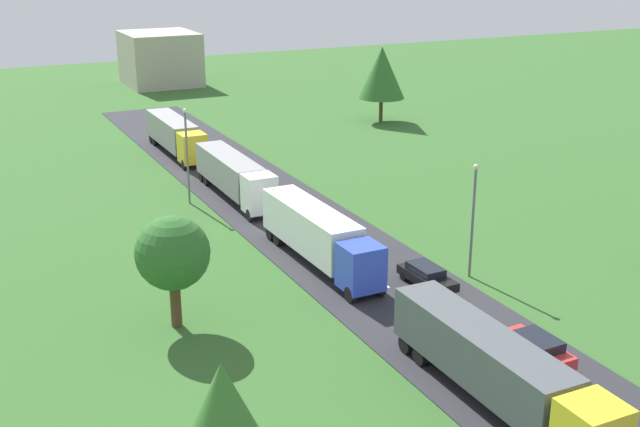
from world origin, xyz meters
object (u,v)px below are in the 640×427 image
at_px(tree_pine, 173,254).
at_px(distant_building, 160,59).
at_px(truck_second, 318,234).
at_px(lamppost_third, 187,151).
at_px(lamppost_second, 473,215).
at_px(car_second, 536,348).
at_px(car_third, 427,276).
at_px(truck_third, 234,175).
at_px(truck_fourth, 175,134).
at_px(truck_lead, 496,367).
at_px(tree_birch, 382,73).

distance_m(tree_pine, distant_building, 83.40).
bearing_deg(truck_second, tree_pine, -157.48).
bearing_deg(lamppost_third, lamppost_second, -62.94).
height_order(car_second, tree_pine, tree_pine).
bearing_deg(car_third, distant_building, 86.08).
xyz_separation_m(car_second, lamppost_third, (-8.16, 34.28, 3.69)).
xyz_separation_m(truck_third, truck_fourth, (-0.22, 16.75, 0.03)).
bearing_deg(truck_fourth, truck_lead, -90.18).
height_order(lamppost_second, tree_birch, tree_birch).
xyz_separation_m(truck_lead, car_second, (4.61, 2.48, -1.25)).
distance_m(truck_fourth, car_third, 40.21).
distance_m(truck_lead, truck_fourth, 53.13).
distance_m(truck_second, lamppost_second, 10.47).
distance_m(truck_second, truck_fourth, 33.41).
xyz_separation_m(truck_third, lamppost_second, (7.97, -22.96, 2.23)).
bearing_deg(truck_second, truck_third, 89.58).
height_order(truck_second, tree_pine, tree_pine).
height_order(tree_birch, distant_building, tree_birch).
relative_size(car_second, lamppost_third, 0.55).
distance_m(truck_third, tree_birch, 34.52).
xyz_separation_m(tree_pine, distant_building, (21.66, 80.54, -0.54)).
distance_m(truck_lead, car_second, 5.38).
height_order(truck_third, tree_birch, tree_birch).
height_order(truck_lead, truck_second, truck_second).
xyz_separation_m(truck_second, tree_birch, (27.04, 37.94, 3.77)).
relative_size(truck_lead, lamppost_second, 1.89).
xyz_separation_m(truck_lead, truck_third, (0.39, 36.39, 0.00)).
relative_size(lamppost_second, tree_birch, 0.85).
relative_size(tree_birch, distant_building, 0.78).
bearing_deg(distant_building, tree_pine, -105.05).
xyz_separation_m(truck_second, lamppost_third, (-3.82, 17.02, 2.33)).
bearing_deg(truck_second, tree_birch, 54.52).
bearing_deg(truck_second, distant_building, 82.32).
bearing_deg(truck_second, car_second, -75.88).
xyz_separation_m(truck_lead, tree_pine, (-11.17, 14.98, 2.38)).
height_order(truck_lead, tree_pine, tree_pine).
height_order(truck_lead, lamppost_third, lamppost_third).
xyz_separation_m(tree_birch, tree_pine, (-38.48, -42.68, -1.49)).
bearing_deg(distant_building, car_second, -93.61).
relative_size(car_second, tree_pine, 0.67).
bearing_deg(truck_fourth, tree_pine, -106.56).
bearing_deg(distant_building, truck_lead, -96.26).
bearing_deg(tree_birch, distant_building, 113.95).
height_order(truck_lead, car_third, truck_lead).
distance_m(car_third, tree_birch, 50.07).
bearing_deg(tree_pine, car_third, -6.29).
bearing_deg(distant_building, car_third, -93.92).
relative_size(lamppost_third, tree_pine, 1.22).
bearing_deg(truck_third, lamppost_second, -70.87).
bearing_deg(truck_lead, car_second, 28.26).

